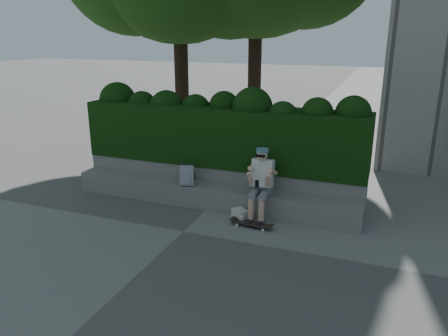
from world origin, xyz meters
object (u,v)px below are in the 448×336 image
at_px(person, 261,181).
at_px(skateboard, 251,224).
at_px(backpack_plaid, 187,175).
at_px(backpack_ground, 240,214).

relative_size(person, skateboard, 1.88).
xyz_separation_m(person, backpack_plaid, (-1.59, 0.08, -0.10)).
distance_m(skateboard, backpack_ground, 0.41).
xyz_separation_m(skateboard, backpack_ground, (-0.31, 0.26, 0.03)).
bearing_deg(backpack_plaid, person, -22.54).
height_order(backpack_plaid, backpack_ground, backpack_plaid).
height_order(person, backpack_ground, person).
bearing_deg(person, backpack_ground, -152.84).
bearing_deg(backpack_plaid, backpack_ground, -31.72).
bearing_deg(backpack_ground, person, 67.61).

